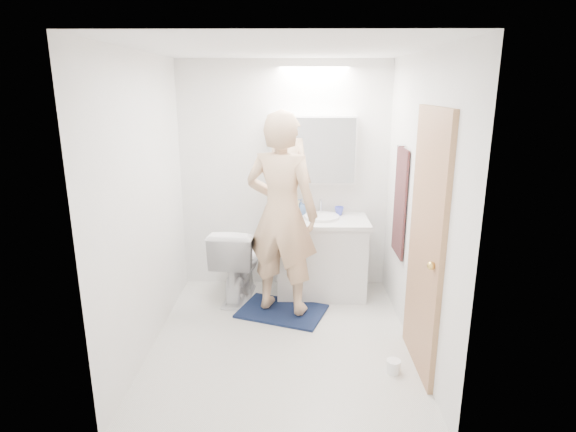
{
  "coord_description": "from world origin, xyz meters",
  "views": [
    {
      "loc": [
        0.09,
        -3.67,
        2.14
      ],
      "look_at": [
        0.05,
        0.25,
        1.05
      ],
      "focal_mm": 29.37,
      "sensor_mm": 36.0,
      "label": 1
    }
  ],
  "objects_px": {
    "medicine_cabinet": "(313,150)",
    "person": "(282,214)",
    "toilet_paper_roll": "(394,366)",
    "toothbrush_cup": "(339,211)",
    "soap_bottle_b": "(301,207)",
    "toilet": "(237,262)",
    "soap_bottle_a": "(295,205)",
    "vanity_cabinet": "(321,259)"
  },
  "relations": [
    {
      "from": "vanity_cabinet",
      "to": "soap_bottle_b",
      "type": "distance_m",
      "value": 0.58
    },
    {
      "from": "vanity_cabinet",
      "to": "medicine_cabinet",
      "type": "height_order",
      "value": "medicine_cabinet"
    },
    {
      "from": "person",
      "to": "toothbrush_cup",
      "type": "distance_m",
      "value": 0.86
    },
    {
      "from": "vanity_cabinet",
      "to": "toothbrush_cup",
      "type": "height_order",
      "value": "toothbrush_cup"
    },
    {
      "from": "toilet_paper_roll",
      "to": "soap_bottle_b",
      "type": "bearing_deg",
      "value": 113.3
    },
    {
      "from": "toilet",
      "to": "toothbrush_cup",
      "type": "xyz_separation_m",
      "value": [
        1.06,
        0.28,
        0.47
      ]
    },
    {
      "from": "medicine_cabinet",
      "to": "toilet_paper_roll",
      "type": "bearing_deg",
      "value": -70.83
    },
    {
      "from": "medicine_cabinet",
      "to": "soap_bottle_b",
      "type": "relative_size",
      "value": 5.29
    },
    {
      "from": "soap_bottle_a",
      "to": "toothbrush_cup",
      "type": "bearing_deg",
      "value": 1.24
    },
    {
      "from": "toilet",
      "to": "person",
      "type": "xyz_separation_m",
      "value": [
        0.47,
        -0.34,
        0.6
      ]
    },
    {
      "from": "person",
      "to": "soap_bottle_b",
      "type": "height_order",
      "value": "person"
    },
    {
      "from": "toilet",
      "to": "soap_bottle_a",
      "type": "relative_size",
      "value": 3.53
    },
    {
      "from": "toothbrush_cup",
      "to": "toilet",
      "type": "bearing_deg",
      "value": -165.4
    },
    {
      "from": "soap_bottle_b",
      "to": "toilet_paper_roll",
      "type": "height_order",
      "value": "soap_bottle_b"
    },
    {
      "from": "soap_bottle_b",
      "to": "toothbrush_cup",
      "type": "height_order",
      "value": "soap_bottle_b"
    },
    {
      "from": "person",
      "to": "toilet_paper_roll",
      "type": "distance_m",
      "value": 1.63
    },
    {
      "from": "person",
      "to": "medicine_cabinet",
      "type": "bearing_deg",
      "value": -95.36
    },
    {
      "from": "medicine_cabinet",
      "to": "soap_bottle_a",
      "type": "distance_m",
      "value": 0.6
    },
    {
      "from": "vanity_cabinet",
      "to": "medicine_cabinet",
      "type": "distance_m",
      "value": 1.13
    },
    {
      "from": "toilet",
      "to": "toilet_paper_roll",
      "type": "relative_size",
      "value": 7.14
    },
    {
      "from": "medicine_cabinet",
      "to": "person",
      "type": "height_order",
      "value": "person"
    },
    {
      "from": "medicine_cabinet",
      "to": "soap_bottle_b",
      "type": "xyz_separation_m",
      "value": [
        -0.12,
        -0.03,
        -0.6
      ]
    },
    {
      "from": "vanity_cabinet",
      "to": "person",
      "type": "height_order",
      "value": "person"
    },
    {
      "from": "person",
      "to": "toilet_paper_roll",
      "type": "xyz_separation_m",
      "value": [
        0.88,
        -0.98,
        -0.94
      ]
    },
    {
      "from": "person",
      "to": "toilet",
      "type": "bearing_deg",
      "value": -16.2
    },
    {
      "from": "person",
      "to": "toilet_paper_roll",
      "type": "relative_size",
      "value": 17.21
    },
    {
      "from": "medicine_cabinet",
      "to": "toilet",
      "type": "bearing_deg",
      "value": -157.31
    },
    {
      "from": "vanity_cabinet",
      "to": "toilet",
      "type": "relative_size",
      "value": 1.15
    },
    {
      "from": "toothbrush_cup",
      "to": "soap_bottle_b",
      "type": "bearing_deg",
      "value": 177.15
    },
    {
      "from": "medicine_cabinet",
      "to": "person",
      "type": "distance_m",
      "value": 0.89
    },
    {
      "from": "person",
      "to": "toilet_paper_roll",
      "type": "bearing_deg",
      "value": 151.72
    },
    {
      "from": "medicine_cabinet",
      "to": "toilet",
      "type": "distance_m",
      "value": 1.39
    },
    {
      "from": "vanity_cabinet",
      "to": "toilet",
      "type": "xyz_separation_m",
      "value": [
        -0.87,
        -0.11,
        0.0
      ]
    },
    {
      "from": "toilet",
      "to": "person",
      "type": "distance_m",
      "value": 0.83
    },
    {
      "from": "toothbrush_cup",
      "to": "soap_bottle_a",
      "type": "bearing_deg",
      "value": -178.76
    },
    {
      "from": "person",
      "to": "soap_bottle_a",
      "type": "relative_size",
      "value": 8.51
    },
    {
      "from": "toilet",
      "to": "soap_bottle_b",
      "type": "xyz_separation_m",
      "value": [
        0.65,
        0.3,
        0.51
      ]
    },
    {
      "from": "soap_bottle_a",
      "to": "toothbrush_cup",
      "type": "height_order",
      "value": "soap_bottle_a"
    },
    {
      "from": "medicine_cabinet",
      "to": "soap_bottle_a",
      "type": "relative_size",
      "value": 3.96
    },
    {
      "from": "soap_bottle_b",
      "to": "toilet_paper_roll",
      "type": "relative_size",
      "value": 1.51
    },
    {
      "from": "person",
      "to": "soap_bottle_b",
      "type": "relative_size",
      "value": 11.37
    },
    {
      "from": "toothbrush_cup",
      "to": "toilet_paper_roll",
      "type": "bearing_deg",
      "value": -79.56
    }
  ]
}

